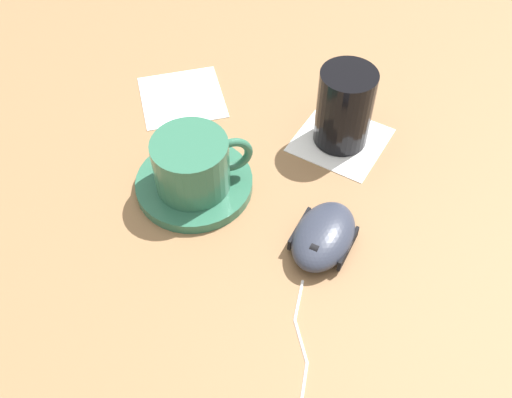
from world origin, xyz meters
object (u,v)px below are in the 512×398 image
saucer (194,184)px  computer_mouse (324,236)px  drinking_glass (344,108)px  coffee_cup (193,164)px

saucer → computer_mouse: bearing=-13.0°
computer_mouse → drinking_glass: 0.18m
coffee_cup → computer_mouse: coffee_cup is taller
saucer → drinking_glass: (0.15, 0.13, 0.05)m
coffee_cup → computer_mouse: bearing=-11.9°
drinking_glass → computer_mouse: bearing=-84.9°
coffee_cup → drinking_glass: size_ratio=1.05×
saucer → coffee_cup: (0.00, -0.00, 0.04)m
computer_mouse → drinking_glass: size_ratio=1.05×
coffee_cup → computer_mouse: (0.17, -0.04, -0.03)m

